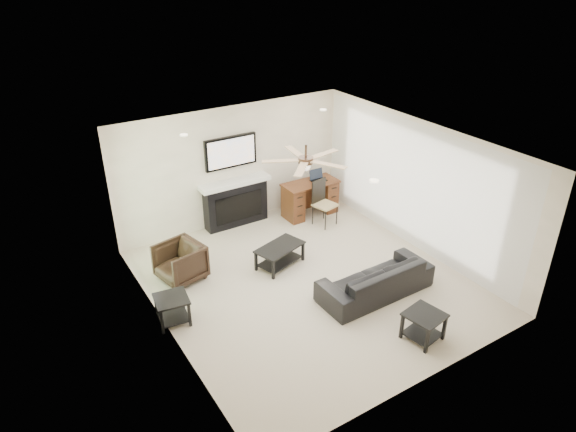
# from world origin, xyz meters

# --- Properties ---
(room_shell) EXTENTS (5.50, 5.54, 2.52)m
(room_shell) POSITION_xyz_m (0.19, 0.08, 1.68)
(room_shell) COLOR #C1B69B
(room_shell) RESTS_ON ground
(sofa) EXTENTS (2.01, 0.80, 0.58)m
(sofa) POSITION_xyz_m (0.79, -0.88, 0.29)
(sofa) COLOR black
(sofa) RESTS_ON ground
(armchair) EXTENTS (0.88, 0.87, 0.68)m
(armchair) POSITION_xyz_m (-1.81, 1.27, 0.34)
(armchair) COLOR black
(armchair) RESTS_ON ground
(coffee_table) EXTENTS (1.01, 0.74, 0.40)m
(coffee_table) POSITION_xyz_m (-0.11, 0.72, 0.20)
(coffee_table) COLOR black
(coffee_table) RESTS_ON ground
(end_table_near) EXTENTS (0.60, 0.60, 0.45)m
(end_table_near) POSITION_xyz_m (0.64, -2.13, 0.23)
(end_table_near) COLOR black
(end_table_near) RESTS_ON ground
(end_table_left) EXTENTS (0.56, 0.56, 0.45)m
(end_table_left) POSITION_xyz_m (-2.36, 0.22, 0.23)
(end_table_left) COLOR black
(end_table_left) RESTS_ON ground
(fireplace_unit) EXTENTS (1.52, 0.34, 1.91)m
(fireplace_unit) POSITION_xyz_m (-0.05, 2.58, 0.95)
(fireplace_unit) COLOR black
(fireplace_unit) RESTS_ON ground
(desk) EXTENTS (1.22, 0.56, 0.76)m
(desk) POSITION_xyz_m (1.52, 2.13, 0.38)
(desk) COLOR #3F1D0F
(desk) RESTS_ON ground
(desk_chair) EXTENTS (0.51, 0.52, 0.97)m
(desk_chair) POSITION_xyz_m (1.52, 1.58, 0.48)
(desk_chair) COLOR black
(desk_chair) RESTS_ON ground
(laptop) EXTENTS (0.33, 0.24, 0.23)m
(laptop) POSITION_xyz_m (1.72, 2.11, 0.88)
(laptop) COLOR black
(laptop) RESTS_ON desk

